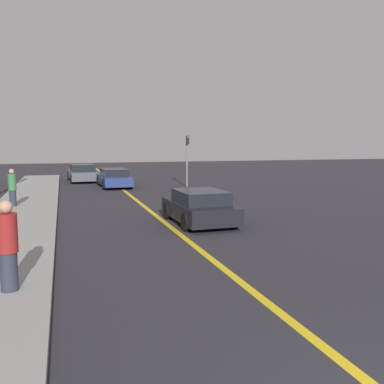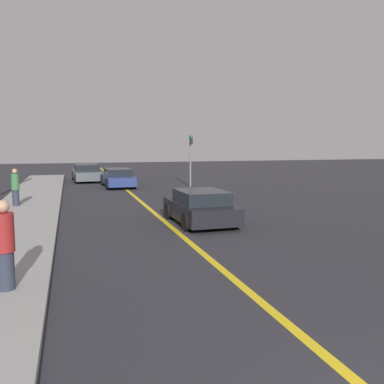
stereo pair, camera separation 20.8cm
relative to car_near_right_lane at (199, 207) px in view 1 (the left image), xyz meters
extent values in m
cube|color=gold|center=(-1.19, 5.68, -0.60)|extent=(0.20, 60.00, 0.01)
cube|color=gray|center=(-6.44, 5.61, -0.52)|extent=(2.78, 35.87, 0.16)
cube|color=black|center=(0.00, 0.05, -0.13)|extent=(1.93, 3.96, 0.60)
cube|color=black|center=(0.00, -0.15, 0.40)|extent=(1.66, 2.19, 0.46)
cylinder|color=black|center=(-0.90, 1.24, -0.28)|extent=(0.24, 0.64, 0.64)
cylinder|color=black|center=(0.84, 1.29, -0.28)|extent=(0.24, 0.64, 0.64)
cylinder|color=black|center=(-0.84, -1.19, -0.28)|extent=(0.24, 0.64, 0.64)
cylinder|color=black|center=(0.90, -1.14, -0.28)|extent=(0.24, 0.64, 0.64)
cube|color=navy|center=(-1.54, 13.77, -0.12)|extent=(1.92, 4.61, 0.58)
cube|color=black|center=(-1.54, 13.54, 0.40)|extent=(1.63, 2.56, 0.46)
cylinder|color=black|center=(-2.42, 15.15, -0.25)|extent=(0.25, 0.71, 0.70)
cylinder|color=black|center=(-0.75, 15.21, -0.25)|extent=(0.25, 0.71, 0.70)
cylinder|color=black|center=(-2.32, 12.33, -0.25)|extent=(0.25, 0.71, 0.70)
cylinder|color=black|center=(-0.65, 12.39, -0.25)|extent=(0.25, 0.71, 0.70)
cube|color=#4C5156|center=(-3.35, 18.59, -0.11)|extent=(2.11, 4.84, 0.62)
cube|color=black|center=(-3.35, 18.35, 0.45)|extent=(1.78, 2.69, 0.50)
cylinder|color=black|center=(-4.32, 20.01, -0.27)|extent=(0.25, 0.67, 0.66)
cylinder|color=black|center=(-2.54, 20.10, -0.27)|extent=(0.25, 0.67, 0.66)
cylinder|color=black|center=(-4.17, 17.07, -0.27)|extent=(0.25, 0.67, 0.66)
cylinder|color=black|center=(-2.39, 17.16, -0.27)|extent=(0.25, 0.67, 0.66)
cylinder|color=#282D3D|center=(-5.82, -6.19, -0.07)|extent=(0.32, 0.32, 0.75)
cylinder|color=maroon|center=(-5.82, -6.19, 0.68)|extent=(0.38, 0.38, 0.75)
sphere|color=tan|center=(-5.82, -6.19, 1.18)|extent=(0.25, 0.25, 0.25)
cylinder|color=#282D3D|center=(-6.92, 5.42, -0.09)|extent=(0.30, 0.30, 0.71)
cylinder|color=#336B3D|center=(-6.92, 5.42, 0.63)|extent=(0.35, 0.35, 0.71)
sphere|color=tan|center=(-6.92, 5.42, 1.09)|extent=(0.23, 0.23, 0.23)
cylinder|color=slate|center=(3.17, 12.55, 1.09)|extent=(0.12, 0.12, 3.39)
cube|color=black|center=(3.17, 12.37, 2.51)|extent=(0.18, 0.18, 0.55)
sphere|color=green|center=(3.17, 12.28, 2.68)|extent=(0.14, 0.14, 0.14)
camera|label=1|loc=(-4.77, -14.79, 2.40)|focal=40.00mm
camera|label=2|loc=(-4.57, -14.85, 2.40)|focal=40.00mm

